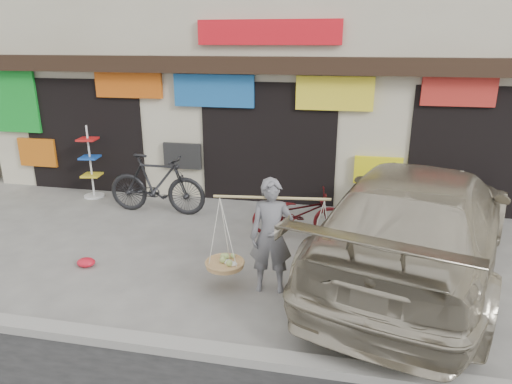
% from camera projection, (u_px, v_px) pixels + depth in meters
% --- Properties ---
extents(ground, '(70.00, 70.00, 0.00)m').
position_uv_depth(ground, '(229.00, 273.00, 7.30)').
color(ground, gray).
rests_on(ground, ground).
extents(kerb, '(70.00, 0.25, 0.12)m').
position_uv_depth(kerb, '(185.00, 348.00, 5.42)').
color(kerb, gray).
rests_on(kerb, ground).
extents(shophouse_block, '(14.00, 6.32, 7.00)m').
position_uv_depth(shophouse_block, '(288.00, 44.00, 12.18)').
color(shophouse_block, beige).
rests_on(shophouse_block, ground).
extents(street_vendor, '(1.92, 0.72, 1.72)m').
position_uv_depth(street_vendor, '(271.00, 240.00, 6.58)').
color(street_vendor, slate).
rests_on(street_vendor, ground).
extents(bike_1, '(2.16, 0.63, 1.29)m').
position_uv_depth(bike_1, '(157.00, 184.00, 9.67)').
color(bike_1, black).
rests_on(bike_1, ground).
extents(bike_2, '(1.82, 0.88, 0.92)m').
position_uv_depth(bike_2, '(299.00, 213.00, 8.56)').
color(bike_2, '#500D10').
rests_on(bike_2, ground).
extents(suv, '(4.11, 6.48, 1.75)m').
position_uv_depth(suv, '(418.00, 220.00, 7.12)').
color(suv, '#B3A890').
rests_on(suv, ground).
extents(display_rack, '(0.47, 0.47, 1.71)m').
position_uv_depth(display_rack, '(91.00, 169.00, 10.66)').
color(display_rack, silver).
rests_on(display_rack, ground).
extents(red_bag, '(0.31, 0.25, 0.14)m').
position_uv_depth(red_bag, '(86.00, 262.00, 7.50)').
color(red_bag, red).
rests_on(red_bag, ground).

